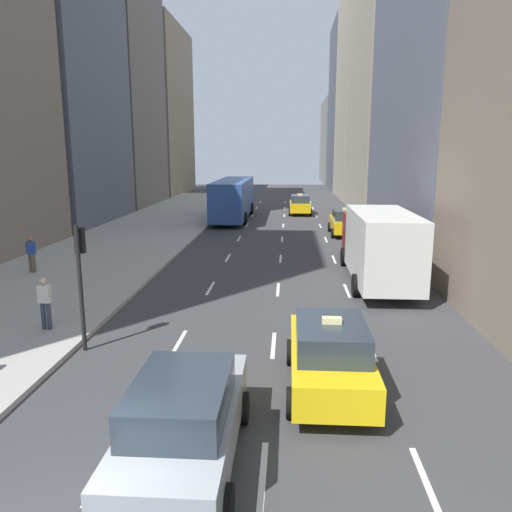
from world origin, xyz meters
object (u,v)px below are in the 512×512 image
city_bus (233,198)px  box_truck (378,244)px  traffic_light_pole (80,267)px  pedestrian_mid_block (45,301)px  taxi_lead (300,204)px  pedestrian_far_walking (31,253)px  sedan_black_near (184,421)px  taxi_third (345,222)px  taxi_second (330,355)px

city_bus → box_truck: city_bus is taller
box_truck → traffic_light_pole: (-9.55, -8.00, 0.70)m
city_bus → pedestrian_mid_block: bearing=-96.0°
taxi_lead → pedestrian_far_walking: taxi_lead is taller
box_truck → taxi_lead: bearing=96.7°
sedan_black_near → traffic_light_pole: (-3.95, 5.19, 1.51)m
taxi_lead → sedan_black_near: taxi_lead is taller
city_bus → pedestrian_mid_block: (-2.82, -26.91, -0.72)m
city_bus → pedestrian_mid_block: size_ratio=7.04×
taxi_third → taxi_second: bearing=-97.1°
pedestrian_mid_block → pedestrian_far_walking: (-4.15, 7.11, 0.00)m
pedestrian_mid_block → traffic_light_pole: traffic_light_pole is taller
taxi_third → sedan_black_near: size_ratio=0.93×
box_truck → traffic_light_pole: size_ratio=2.33×
taxi_third → pedestrian_mid_block: 22.44m
city_bus → box_truck: bearing=-67.2°
taxi_third → pedestrian_far_walking: bearing=-141.3°
taxi_third → traffic_light_pole: 22.71m
taxi_third → pedestrian_far_walking: size_ratio=2.67×
taxi_lead → taxi_third: size_ratio=1.00×
taxi_lead → taxi_second: (0.00, -33.79, 0.00)m
pedestrian_far_walking → taxi_second: bearing=-39.3°
pedestrian_mid_block → pedestrian_far_walking: bearing=120.3°
sedan_black_near → pedestrian_far_walking: pedestrian_far_walking is taller
pedestrian_mid_block → taxi_second: bearing=-20.7°
taxi_third → pedestrian_far_walking: (-15.39, -12.31, 0.19)m
pedestrian_mid_block → pedestrian_far_walking: same height
box_truck → pedestrian_far_walking: bearing=179.1°
taxi_second → sedan_black_near: size_ratio=0.93×
taxi_third → sedan_black_near: (-5.60, -25.73, 0.02)m
taxi_lead → pedestrian_mid_block: taxi_lead is taller
traffic_light_pole → pedestrian_far_walking: bearing=125.3°
taxi_lead → city_bus: city_bus is taller
city_bus → traffic_light_pole: traffic_light_pole is taller
box_truck → taxi_second: bearing=-105.5°
pedestrian_far_walking → traffic_light_pole: size_ratio=0.46×
sedan_black_near → city_bus: size_ratio=0.41×
taxi_second → pedestrian_mid_block: taxi_second is taller
city_bus → traffic_light_pole: 28.05m
taxi_lead → box_truck: (2.80, -23.73, 0.83)m
box_truck → pedestrian_far_walking: 15.40m
pedestrian_far_walking → taxi_third: bearing=38.7°
taxi_third → box_truck: 12.57m
taxi_lead → box_truck: bearing=-83.3°
taxi_lead → taxi_third: bearing=-75.9°
taxi_second → city_bus: city_bus is taller
taxi_third → traffic_light_pole: size_ratio=1.22×
sedan_black_near → pedestrian_mid_block: 8.46m
taxi_lead → sedan_black_near: size_ratio=0.93×
taxi_third → pedestrian_mid_block: taxi_third is taller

